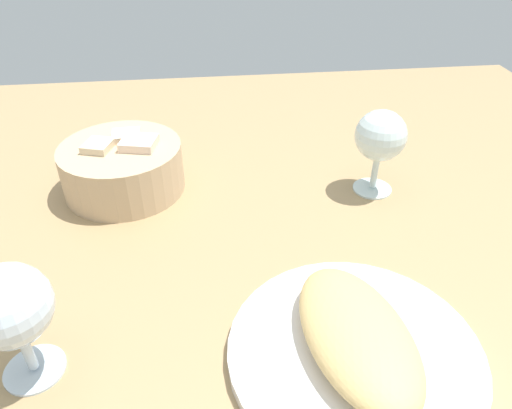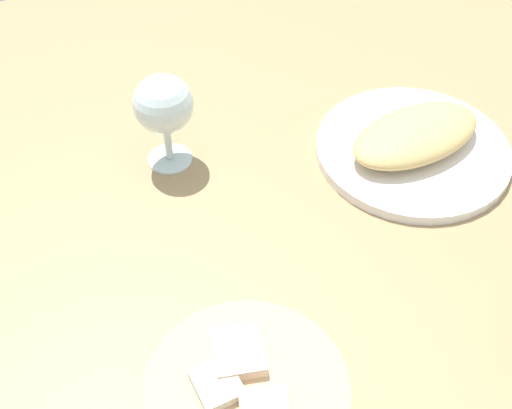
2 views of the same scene
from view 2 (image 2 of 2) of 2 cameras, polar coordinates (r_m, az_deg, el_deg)
The scene contains 6 objects.
ground_plane at distance 82.47cm, azimuth 8.24°, elevation -1.77°, with size 140.00×140.00×2.00cm, color tan.
plate at distance 91.26cm, azimuth 13.34°, elevation 4.59°, with size 25.88×25.88×1.40cm, color white.
omelette at distance 89.52cm, azimuth 13.63°, elevation 5.87°, with size 19.19×10.24×4.00cm, color #D7B36E.
lettuce_garnish at distance 88.47cm, azimuth 10.03°, elevation 4.78°, with size 4.13×4.13×1.16cm, color #427D31.
bread_basket at distance 62.80cm, azimuth -0.82°, elevation -16.84°, with size 18.22×18.22×8.69cm.
wine_glass_near at distance 83.48cm, azimuth -7.98°, elevation 8.32°, with size 7.60×7.60×13.15cm.
Camera 2 is at (32.15, 45.00, 60.18)cm, focal length 46.37 mm.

